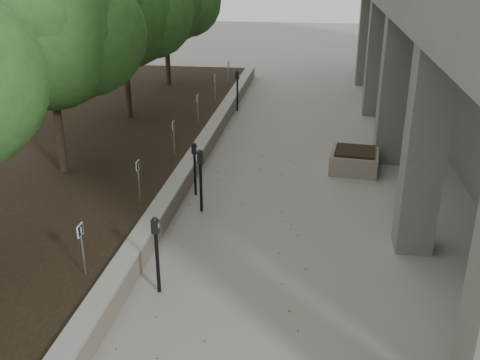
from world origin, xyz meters
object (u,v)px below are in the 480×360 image
Objects in this scene: parking_meter_3 at (195,169)px; parking_meter_4 at (201,181)px; planter_back at (354,160)px; parking_meter_5 at (237,91)px; crabapple_tree_5 at (165,17)px; parking_meter_2 at (157,255)px; crabapple_tree_4 at (123,33)px; crabapple_tree_3 at (50,62)px.

parking_meter_4 is at bearing -56.85° from parking_meter_3.
parking_meter_4 is at bearing -139.00° from planter_back.
parking_meter_5 is at bearing 125.82° from planter_back.
parking_meter_2 is (3.64, -14.23, -2.40)m from crabapple_tree_5.
crabapple_tree_5 is 10.92m from parking_meter_3.
parking_meter_3 is 1.07× the size of planter_back.
parking_meter_4 is 8.68m from parking_meter_5.
planter_back is at bearing 26.64° from parking_meter_4.
crabapple_tree_4 is 7.42m from parking_meter_4.
parking_meter_2 is at bearing -74.12° from parking_meter_5.
crabapple_tree_5 reaches higher than parking_meter_5.
planter_back is at bearing -21.62° from crabapple_tree_4.
crabapple_tree_5 is (0.00, 10.00, 0.00)m from crabapple_tree_3.
parking_meter_3 is (3.37, -5.10, -2.45)m from crabapple_tree_4.
crabapple_tree_3 is at bearing 134.87° from parking_meter_2.
crabapple_tree_4 is 4.07× the size of parking_meter_3.
parking_meter_3 is 7.78m from parking_meter_5.
parking_meter_3 is at bearing -56.52° from crabapple_tree_4.
parking_meter_4 is at bearing 93.01° from parking_meter_2.
planter_back is (3.56, 3.10, -0.45)m from parking_meter_4.
crabapple_tree_5 is at bearing 94.28° from parking_meter_4.
crabapple_tree_4 is 3.66× the size of parking_meter_4.
crabapple_tree_4 reaches higher than parking_meter_2.
parking_meter_2 is 0.97× the size of parking_meter_4.
crabapple_tree_4 and crabapple_tree_5 have the same top height.
parking_meter_2 is 1.08× the size of parking_meter_3.
parking_meter_3 is 0.88× the size of parking_meter_5.
parking_meter_4 is 4.74m from planter_back.
parking_meter_5 is at bearing 67.08° from crabapple_tree_3.
crabapple_tree_5 is at bearing 90.00° from crabapple_tree_4.
crabapple_tree_3 reaches higher than parking_meter_2.
parking_meter_5 is (3.25, 2.69, -2.36)m from crabapple_tree_4.
crabapple_tree_4 is at bearing -126.41° from parking_meter_5.
parking_meter_4 is at bearing -58.21° from crabapple_tree_4.
parking_meter_3 is 4.50m from planter_back.
parking_meter_5 reaches higher than parking_meter_4.
parking_meter_5 is at bearing -35.45° from crabapple_tree_5.
parking_meter_5 reaches higher than parking_meter_2.
parking_meter_2 is (3.64, -4.23, -2.40)m from crabapple_tree_3.
parking_meter_3 is at bearing 97.87° from parking_meter_2.
crabapple_tree_3 reaches higher than parking_meter_3.
parking_meter_4 is 0.98× the size of parking_meter_5.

